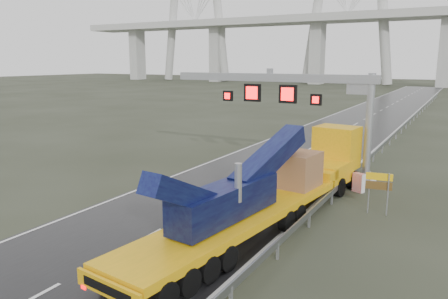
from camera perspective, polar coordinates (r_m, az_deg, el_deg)
The scene contains 7 objects.
ground at distance 17.99m, azimuth -18.79°, elevation -15.33°, with size 400.00×400.00×0.00m, color #282B1E.
road at distance 52.56m, azimuth 15.40°, elevation 2.41°, with size 11.00×200.00×0.02m, color black.
guardrail at distance 41.59m, azimuth 20.24°, elevation 0.76°, with size 0.20×140.00×1.40m, color gray, non-canonical shape.
sign_gantry at distance 30.33m, azimuth 9.63°, elevation 6.95°, with size 14.90×1.20×7.42m.
heavy_haul_truck at distance 22.96m, azimuth 7.84°, elevation -4.13°, with size 5.14×19.87×4.63m.
exit_sign_pair at distance 24.16m, azimuth 19.56°, elevation -4.39°, with size 1.33×0.24×2.28m.
striped_barrier at distance 28.16m, azimuth 17.18°, elevation -4.15°, with size 0.70×0.37×1.18m, color red.
Camera 1 is at (12.27, -10.49, 7.93)m, focal length 35.00 mm.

